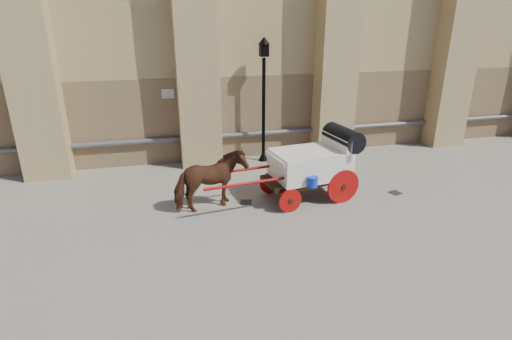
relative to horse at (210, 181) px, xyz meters
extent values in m
plane|color=gray|center=(1.19, 0.14, -0.82)|extent=(90.00, 90.00, 0.00)
cube|color=brown|center=(3.19, 4.29, 0.68)|extent=(44.00, 0.35, 3.00)
cylinder|color=#59595B|center=(3.19, 4.02, 0.08)|extent=(42.00, 0.18, 0.18)
cube|color=beige|center=(-0.81, 4.11, 1.68)|extent=(0.42, 0.04, 0.32)
imported|color=#562D1B|center=(0.00, 0.00, 0.00)|extent=(2.10, 1.37, 1.63)
cube|color=black|center=(2.75, 0.06, -0.21)|extent=(2.52, 1.37, 0.13)
cube|color=white|center=(2.86, 0.07, 0.22)|extent=(2.23, 1.61, 0.77)
cube|color=white|center=(3.68, 0.17, 0.66)|extent=(0.33, 1.38, 0.60)
cube|color=white|center=(1.94, -0.04, 0.50)|extent=(0.52, 1.24, 0.11)
cylinder|color=black|center=(3.89, 0.20, 0.88)|extent=(0.77, 1.43, 0.61)
cylinder|color=#A50A09|center=(3.65, -0.51, -0.32)|extent=(0.99, 0.18, 0.98)
cylinder|color=#A50A09|center=(3.49, 0.83, -0.32)|extent=(0.99, 0.18, 0.98)
cylinder|color=#A50A09|center=(2.02, -0.71, -0.49)|extent=(0.66, 0.14, 0.66)
cylinder|color=#A50A09|center=(1.86, 0.64, -0.49)|extent=(0.66, 0.14, 0.66)
cylinder|color=#A50A09|center=(1.02, -0.64, 0.11)|extent=(2.62, 0.39, 0.08)
cylinder|color=#A50A09|center=(0.90, 0.33, 0.11)|extent=(2.62, 0.39, 0.08)
cylinder|color=#1035CB|center=(2.63, -0.73, 0.00)|extent=(0.28, 0.28, 0.28)
cylinder|color=black|center=(2.44, 3.55, 1.02)|extent=(0.12, 0.12, 3.66)
cone|color=black|center=(2.44, 3.55, -0.63)|extent=(0.37, 0.37, 0.37)
cube|color=black|center=(2.44, 3.55, 3.10)|extent=(0.28, 0.28, 0.43)
cone|color=black|center=(2.44, 3.55, 3.41)|extent=(0.41, 0.41, 0.24)
cube|color=black|center=(1.01, 0.17, -0.81)|extent=(0.39, 0.39, 0.01)
cube|color=black|center=(5.49, -0.31, -0.81)|extent=(0.39, 0.39, 0.01)
camera|label=1|loc=(-1.25, -9.88, 4.05)|focal=28.00mm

